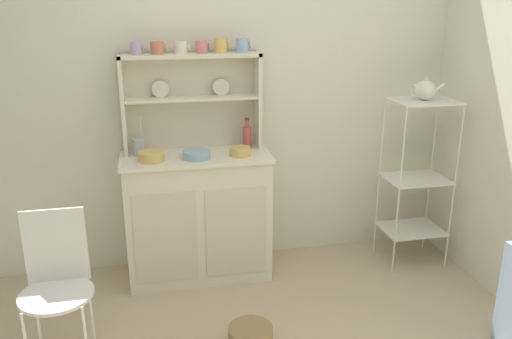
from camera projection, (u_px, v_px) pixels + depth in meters
name	position (u px, v px, depth m)	size (l,w,h in m)	color
wall_back	(225.00, 89.00, 3.56)	(3.84, 0.05, 2.50)	silver
hutch_cabinet	(198.00, 215.00, 3.52)	(0.97, 0.45, 0.87)	silver
hutch_shelf_unit	(191.00, 94.00, 3.42)	(0.90, 0.18, 0.64)	beige
bakers_rack	(417.00, 169.00, 3.64)	(0.43, 0.33, 1.19)	silver
wire_chair	(56.00, 277.00, 2.59)	(0.36, 0.36, 0.85)	white
floor_basket	(251.00, 338.00, 2.85)	(0.25, 0.25, 0.13)	#93754C
cup_lilac_0	(137.00, 48.00, 3.23)	(0.09, 0.07, 0.08)	#B79ECC
cup_terracotta_1	(157.00, 48.00, 3.25)	(0.10, 0.08, 0.08)	#C67556
cup_cream_2	(181.00, 48.00, 3.28)	(0.09, 0.08, 0.08)	silver
cup_rose_3	(202.00, 47.00, 3.31)	(0.09, 0.08, 0.08)	#D17A84
cup_gold_4	(221.00, 45.00, 3.33)	(0.10, 0.08, 0.09)	#DBB760
cup_sky_5	(242.00, 45.00, 3.36)	(0.09, 0.08, 0.09)	#8EB2D1
bowl_mixing_large	(152.00, 156.00, 3.26)	(0.16, 0.16, 0.06)	#DBB760
bowl_floral_medium	(197.00, 154.00, 3.31)	(0.18, 0.18, 0.05)	#8EB2D1
bowl_cream_small	(240.00, 151.00, 3.37)	(0.13, 0.13, 0.06)	#DBB760
jam_bottle	(247.00, 137.00, 3.51)	(0.06, 0.06, 0.21)	#B74C47
utensil_jar	(139.00, 146.00, 3.37)	(0.08, 0.08, 0.25)	#B2B7C6
porcelain_teapot	(425.00, 90.00, 3.46)	(0.22, 0.13, 0.16)	white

